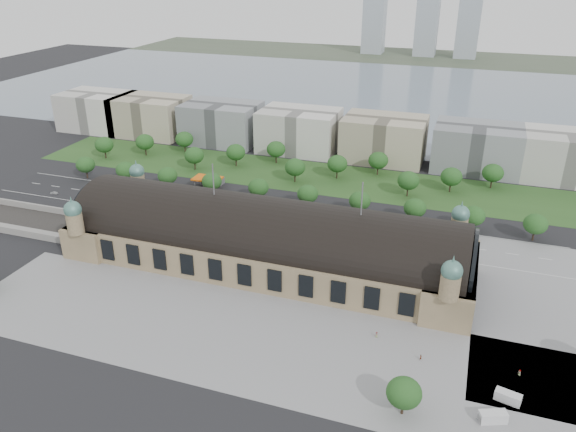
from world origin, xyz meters
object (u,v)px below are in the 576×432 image
(parked_car_6, at_px, (247,227))
(pedestrian_1, at_px, (421,357))
(traffic_car_5, at_px, (364,227))
(van_south, at_px, (491,417))
(traffic_car_2, at_px, (173,206))
(parked_car_4, at_px, (166,219))
(petrol_station, at_px, (212,180))
(parked_car_5, at_px, (172,220))
(van_east, at_px, (506,397))
(bus_east, at_px, (313,228))
(traffic_car_0, at_px, (54,193))
(bus_west, at_px, (295,227))
(traffic_car_4, at_px, (335,226))
(pedestrian_5, at_px, (520,373))
(bus_mid, at_px, (290,229))
(parked_car_3, at_px, (148,216))
(traffic_car_1, at_px, (155,192))
(parked_car_1, at_px, (125,210))
(pedestrian_0, at_px, (377,335))
(parked_car_0, at_px, (148,212))
(traffic_car_3, at_px, (219,199))
(parked_car_2, at_px, (164,214))

(parked_car_6, bearing_deg, pedestrian_1, 19.36)
(traffic_car_5, relative_size, van_south, 0.66)
(traffic_car_2, height_order, parked_car_4, parked_car_4)
(petrol_station, bearing_deg, parked_car_6, -48.29)
(parked_car_5, xyz_separation_m, van_east, (136.80, -67.70, 0.64))
(traffic_car_2, relative_size, bus_east, 0.47)
(traffic_car_0, bearing_deg, bus_west, 85.59)
(traffic_car_0, relative_size, traffic_car_4, 0.82)
(pedestrian_5, bearing_deg, pedestrian_1, -122.70)
(traffic_car_0, distance_m, bus_mid, 122.17)
(parked_car_3, relative_size, parked_car_4, 0.95)
(parked_car_3, bearing_deg, pedestrian_5, 30.40)
(petrol_station, bearing_deg, parked_car_5, -87.24)
(traffic_car_1, relative_size, bus_west, 0.37)
(traffic_car_1, distance_m, bus_mid, 78.66)
(pedestrian_5, bearing_deg, bus_west, -164.51)
(parked_car_1, height_order, parked_car_5, parked_car_1)
(parked_car_5, bearing_deg, bus_east, 69.98)
(traffic_car_0, relative_size, parked_car_4, 0.85)
(petrol_station, relative_size, traffic_car_5, 2.89)
(petrol_station, height_order, van_south, petrol_station)
(pedestrian_0, bearing_deg, parked_car_4, 146.44)
(van_south, bearing_deg, traffic_car_1, 124.82)
(traffic_car_0, xyz_separation_m, parked_car_0, (55.16, -4.66, 0.05))
(parked_car_3, distance_m, pedestrian_0, 123.54)
(petrol_station, relative_size, parked_car_3, 3.28)
(parked_car_0, distance_m, pedestrian_0, 127.63)
(parked_car_4, height_order, bus_east, bus_east)
(traffic_car_1, bearing_deg, traffic_car_5, -87.13)
(traffic_car_5, relative_size, parked_car_6, 0.91)
(traffic_car_0, relative_size, bus_west, 0.29)
(traffic_car_3, height_order, pedestrian_1, pedestrian_1)
(parked_car_6, bearing_deg, traffic_car_1, -143.21)
(traffic_car_3, xyz_separation_m, parked_car_4, (-12.77, -26.94, 0.01))
(parked_car_2, distance_m, van_south, 161.40)
(traffic_car_0, bearing_deg, bus_mid, 84.12)
(traffic_car_1, distance_m, parked_car_2, 27.79)
(parked_car_0, bearing_deg, parked_car_1, -111.64)
(traffic_car_0, height_order, traffic_car_1, traffic_car_1)
(parked_car_6, distance_m, van_south, 127.90)
(bus_west, distance_m, bus_mid, 3.38)
(pedestrian_0, bearing_deg, parked_car_2, 145.58)
(traffic_car_5, xyz_separation_m, pedestrian_1, (33.15, -78.69, 0.14))
(parked_car_1, distance_m, pedestrian_5, 175.72)
(traffic_car_2, xyz_separation_m, parked_car_0, (-7.28, -9.74, 0.01))
(traffic_car_2, relative_size, pedestrian_0, 2.61)
(parked_car_1, xyz_separation_m, parked_car_6, (59.13, 1.68, 0.01))
(traffic_car_4, xyz_separation_m, pedestrian_1, (44.98, -75.93, 0.15))
(pedestrian_5, bearing_deg, parked_car_4, -149.08)
(parked_car_2, height_order, pedestrian_5, pedestrian_5)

